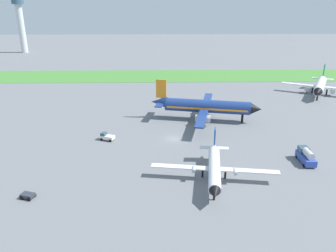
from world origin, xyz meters
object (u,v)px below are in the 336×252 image
object	(u,v)px
airplane_parked_jet_far	(320,85)
pushback_tug_midfield	(107,137)
fuel_truck_near_gate	(306,156)
control_tower	(20,21)
airplane_midfield_jet	(205,106)
baggage_cart_by_runway	(28,195)
airplane_foreground_turboprop	(214,167)

from	to	relation	value
airplane_parked_jet_far	pushback_tug_midfield	size ratio (longest dim) A/B	6.47
fuel_truck_near_gate	control_tower	size ratio (longest dim) A/B	0.18
airplane_parked_jet_far	fuel_truck_near_gate	bearing A→B (deg)	1.77
airplane_midfield_jet	baggage_cart_by_runway	world-z (taller)	airplane_midfield_jet
airplane_midfield_jet	fuel_truck_near_gate	xyz separation A→B (m)	(19.04, -28.64, -2.72)
airplane_midfield_jet	pushback_tug_midfield	distance (m)	31.33
airplane_foreground_turboprop	baggage_cart_by_runway	world-z (taller)	airplane_foreground_turboprop
airplane_foreground_turboprop	control_tower	size ratio (longest dim) A/B	0.70
fuel_truck_near_gate	baggage_cart_by_runway	distance (m)	58.20
fuel_truck_near_gate	baggage_cart_by_runway	bearing A→B (deg)	104.29
airplane_midfield_jet	baggage_cart_by_runway	distance (m)	56.38
airplane_foreground_turboprop	airplane_parked_jet_far	world-z (taller)	airplane_parked_jet_far
airplane_midfield_jet	control_tower	bearing A→B (deg)	139.20
control_tower	airplane_midfield_jet	bearing A→B (deg)	-52.98
airplane_foreground_turboprop	pushback_tug_midfield	xyz separation A→B (m)	(-24.72, 20.83, -1.89)
airplane_parked_jet_far	pushback_tug_midfield	world-z (taller)	airplane_parked_jet_far
pushback_tug_midfield	fuel_truck_near_gate	bearing A→B (deg)	-175.18
airplane_foreground_turboprop	fuel_truck_near_gate	world-z (taller)	airplane_foreground_turboprop
airplane_parked_jet_far	airplane_midfield_jet	distance (m)	56.03
fuel_truck_near_gate	pushback_tug_midfield	xyz separation A→B (m)	(-46.37, 13.69, -0.67)
fuel_truck_near_gate	airplane_foreground_turboprop	bearing A→B (deg)	109.49
airplane_foreground_turboprop	baggage_cart_by_runway	xyz separation A→B (m)	(-35.04, -6.02, -2.23)
baggage_cart_by_runway	airplane_parked_jet_far	bearing A→B (deg)	56.99
fuel_truck_near_gate	control_tower	bearing A→B (deg)	37.70
airplane_midfield_jet	fuel_truck_near_gate	size ratio (longest dim) A/B	5.12
airplane_foreground_turboprop	airplane_midfield_jet	bearing A→B (deg)	-175.83
airplane_foreground_turboprop	airplane_parked_jet_far	size ratio (longest dim) A/B	0.98
airplane_midfield_jet	control_tower	xyz separation A→B (m)	(-110.15, 146.06, 17.19)
airplane_midfield_jet	fuel_truck_near_gate	bearing A→B (deg)	-44.20
airplane_parked_jet_far	airplane_midfield_jet	xyz separation A→B (m)	(-48.28, -28.42, 0.67)
pushback_tug_midfield	airplane_parked_jet_far	bearing A→B (deg)	-128.89
baggage_cart_by_runway	control_tower	xyz separation A→B (m)	(-72.50, 187.86, 20.92)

